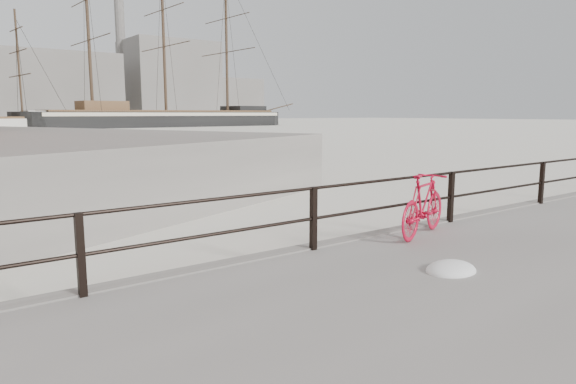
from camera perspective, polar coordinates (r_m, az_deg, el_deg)
ground at (r=13.75m, az=25.56°, el=-2.51°), size 400.00×400.00×0.00m
guardrail at (r=13.55m, az=26.35°, el=0.93°), size 28.00×0.10×1.00m
bicycle at (r=9.24m, az=14.82°, el=-1.37°), size 1.83×0.83×1.11m
barque_black at (r=98.57m, az=-13.32°, el=7.07°), size 59.80×21.95×33.45m
industrial_west at (r=149.82m, az=-24.69°, el=10.46°), size 32.00×18.00×18.00m
industrial_mid at (r=165.68m, az=-12.99°, el=11.82°), size 26.00×20.00×24.00m
industrial_east at (r=180.35m, az=-6.78°, el=10.12°), size 20.00×16.00×14.00m
smokestack at (r=166.44m, az=-18.07°, el=15.06°), size 2.80×2.80×44.00m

